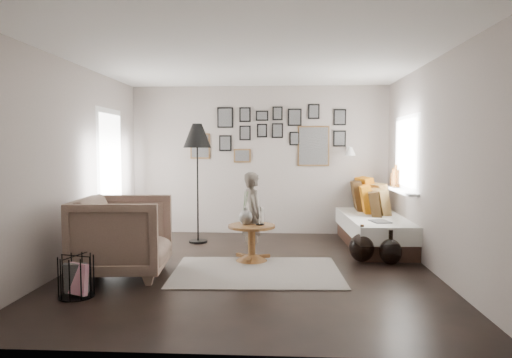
# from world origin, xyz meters

# --- Properties ---
(ground) EXTENTS (4.80, 4.80, 0.00)m
(ground) POSITION_xyz_m (0.00, 0.00, 0.00)
(ground) COLOR black
(ground) RESTS_ON ground
(wall_back) EXTENTS (4.50, 0.00, 4.50)m
(wall_back) POSITION_xyz_m (0.00, 2.40, 1.30)
(wall_back) COLOR gray
(wall_back) RESTS_ON ground
(wall_front) EXTENTS (4.50, 0.00, 4.50)m
(wall_front) POSITION_xyz_m (0.00, -2.40, 1.30)
(wall_front) COLOR gray
(wall_front) RESTS_ON ground
(wall_left) EXTENTS (0.00, 4.80, 4.80)m
(wall_left) POSITION_xyz_m (-2.25, 0.00, 1.30)
(wall_left) COLOR gray
(wall_left) RESTS_ON ground
(wall_right) EXTENTS (0.00, 4.80, 4.80)m
(wall_right) POSITION_xyz_m (2.25, 0.00, 1.30)
(wall_right) COLOR gray
(wall_right) RESTS_ON ground
(ceiling) EXTENTS (4.80, 4.80, 0.00)m
(ceiling) POSITION_xyz_m (0.00, 0.00, 2.60)
(ceiling) COLOR white
(ceiling) RESTS_ON wall_back
(door_left) EXTENTS (0.00, 2.14, 2.14)m
(door_left) POSITION_xyz_m (-2.23, 1.20, 1.05)
(door_left) COLOR white
(door_left) RESTS_ON wall_left
(window_right) EXTENTS (0.15, 1.32, 1.30)m
(window_right) POSITION_xyz_m (2.18, 1.34, 0.93)
(window_right) COLOR white
(window_right) RESTS_ON wall_right
(gallery_wall) EXTENTS (2.74, 0.03, 1.08)m
(gallery_wall) POSITION_xyz_m (0.29, 2.38, 1.74)
(gallery_wall) COLOR brown
(gallery_wall) RESTS_ON wall_back
(wall_sconce) EXTENTS (0.18, 0.36, 0.16)m
(wall_sconce) POSITION_xyz_m (1.55, 2.13, 1.46)
(wall_sconce) COLOR white
(wall_sconce) RESTS_ON wall_back
(rug) EXTENTS (2.09, 1.51, 0.01)m
(rug) POSITION_xyz_m (0.10, -0.17, 0.01)
(rug) COLOR beige
(rug) RESTS_ON ground
(pedestal_table) EXTENTS (0.63, 0.63, 0.49)m
(pedestal_table) POSITION_xyz_m (-0.00, 0.37, 0.23)
(pedestal_table) COLOR brown
(pedestal_table) RESTS_ON ground
(vase) EXTENTS (0.18, 0.18, 0.45)m
(vase) POSITION_xyz_m (-0.08, 0.39, 0.63)
(vase) COLOR black
(vase) RESTS_ON pedestal_table
(candles) EXTENTS (0.11, 0.11, 0.23)m
(candles) POSITION_xyz_m (0.11, 0.37, 0.61)
(candles) COLOR black
(candles) RESTS_ON pedestal_table
(daybed) EXTENTS (0.99, 2.17, 1.03)m
(daybed) POSITION_xyz_m (1.85, 1.49, 0.33)
(daybed) COLOR black
(daybed) RESTS_ON ground
(magazine_on_daybed) EXTENTS (0.29, 0.36, 0.02)m
(magazine_on_daybed) POSITION_xyz_m (1.79, 0.84, 0.48)
(magazine_on_daybed) COLOR black
(magazine_on_daybed) RESTS_ON daybed
(armchair) EXTENTS (1.13, 1.11, 0.95)m
(armchair) POSITION_xyz_m (-1.48, -0.39, 0.48)
(armchair) COLOR #725B4D
(armchair) RESTS_ON ground
(armchair_cushion) EXTENTS (0.45, 0.47, 0.20)m
(armchair_cushion) POSITION_xyz_m (-1.45, -0.34, 0.48)
(armchair_cushion) COLOR white
(armchair_cushion) RESTS_ON armchair
(floor_lamp) EXTENTS (0.44, 0.44, 1.90)m
(floor_lamp) POSITION_xyz_m (-0.94, 1.54, 1.64)
(floor_lamp) COLOR black
(floor_lamp) RESTS_ON ground
(magazine_basket) EXTENTS (0.41, 0.41, 0.42)m
(magazine_basket) POSITION_xyz_m (-1.70, -1.18, 0.21)
(magazine_basket) COLOR black
(magazine_basket) RESTS_ON ground
(demijohn_large) EXTENTS (0.33, 0.33, 0.50)m
(demijohn_large) POSITION_xyz_m (1.47, 0.43, 0.19)
(demijohn_large) COLOR black
(demijohn_large) RESTS_ON ground
(demijohn_small) EXTENTS (0.29, 0.29, 0.45)m
(demijohn_small) POSITION_xyz_m (1.82, 0.31, 0.17)
(demijohn_small) COLOR black
(demijohn_small) RESTS_ON ground
(child) EXTENTS (0.42, 0.51, 1.19)m
(child) POSITION_xyz_m (0.00, 0.59, 0.59)
(child) COLOR #564D44
(child) RESTS_ON ground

